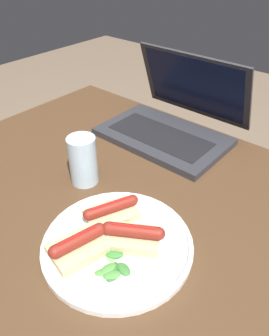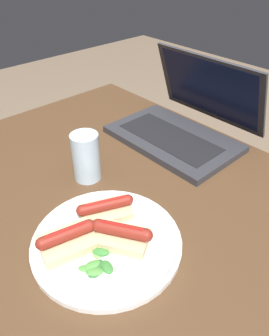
% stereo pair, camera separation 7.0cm
% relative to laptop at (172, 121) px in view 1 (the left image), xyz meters
% --- Properties ---
extents(desk, '(1.02, 0.88, 0.70)m').
position_rel_laptop_xyz_m(desk, '(0.06, -0.34, -0.12)').
color(desk, '#4C331E').
rests_on(desk, ground_plane).
extents(laptop, '(0.34, 0.29, 0.21)m').
position_rel_laptop_xyz_m(laptop, '(0.00, 0.00, 0.00)').
color(laptop, '#2D2D33').
rests_on(laptop, desk).
extents(plate, '(0.28, 0.28, 0.02)m').
position_rel_laptop_xyz_m(plate, '(0.17, -0.40, -0.03)').
color(plate, white).
rests_on(plate, desk).
extents(sausage_toast_left, '(0.11, 0.10, 0.05)m').
position_rel_laptop_xyz_m(sausage_toast_left, '(0.19, -0.39, -0.01)').
color(sausage_toast_left, '#D6B784').
rests_on(sausage_toast_left, plate).
extents(sausage_toast_middle, '(0.09, 0.11, 0.04)m').
position_rel_laptop_xyz_m(sausage_toast_middle, '(0.13, -0.46, -0.01)').
color(sausage_toast_middle, '#D6B784').
rests_on(sausage_toast_middle, plate).
extents(sausage_toast_right, '(0.10, 0.12, 0.04)m').
position_rel_laptop_xyz_m(sausage_toast_right, '(0.11, -0.36, -0.01)').
color(sausage_toast_right, '#D6B784').
rests_on(sausage_toast_right, plate).
extents(salad_pile, '(0.07, 0.07, 0.01)m').
position_rel_laptop_xyz_m(salad_pile, '(0.20, -0.45, -0.02)').
color(salad_pile, '#4C8E3D').
rests_on(salad_pile, plate).
extents(drinking_glass, '(0.06, 0.06, 0.11)m').
position_rel_laptop_xyz_m(drinking_glass, '(-0.03, -0.31, 0.02)').
color(drinking_glass, silver).
rests_on(drinking_glass, desk).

